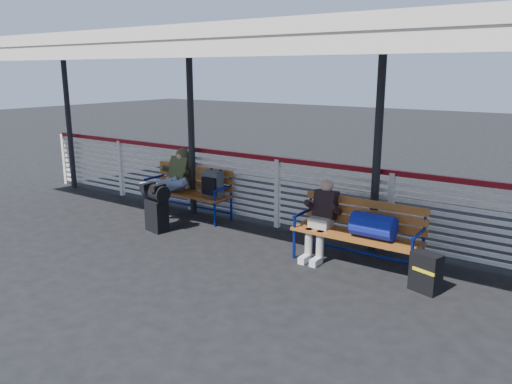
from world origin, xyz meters
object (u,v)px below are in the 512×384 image
Objects in this scene: bench_right at (366,226)px; companion_person at (321,218)px; traveler_man at (169,181)px; suitcase_side at (426,272)px; bench_left at (197,186)px; luggage_stack at (156,206)px.

companion_person is at bearing -179.30° from bench_right.
suitcase_side is at bearing -5.91° from traveler_man.
traveler_man is (-0.35, -0.35, 0.10)m from bench_left.
companion_person reaches higher than bench_right.
bench_right is 1.11× the size of traveler_man.
luggage_stack is 0.71× the size of companion_person.
companion_person reaches higher than luggage_stack.
traveler_man reaches higher than companion_person.
companion_person is at bearing -173.48° from suitcase_side.
bench_left is at bearing -173.72° from suitcase_side.
bench_right is 1.57× the size of companion_person.
luggage_stack is 3.57m from bench_right.
bench_left is at bearing 169.08° from companion_person.
bench_left is (0.01, 1.03, 0.16)m from luggage_stack.
companion_person is at bearing 20.98° from luggage_stack.
traveler_man is (-3.88, 0.19, 0.11)m from bench_right.
bench_right reaches higher than suitcase_side.
bench_right is (3.53, 0.49, 0.15)m from luggage_stack.
bench_right is (3.52, -0.54, -0.00)m from bench_left.
bench_right is at bearing -2.82° from traveler_man.
companion_person is at bearing -3.56° from traveler_man.
traveler_man reaches higher than bench_right.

